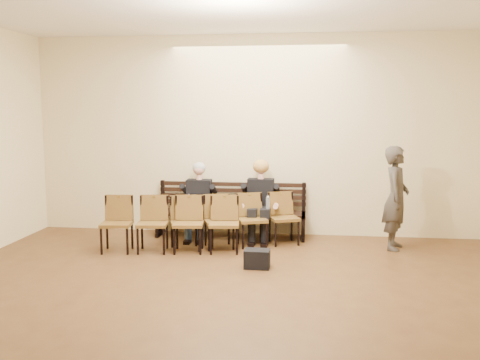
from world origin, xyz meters
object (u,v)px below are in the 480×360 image
at_px(bench, 231,224).
at_px(bag, 257,259).
at_px(water_bottle, 268,210).
at_px(laptop, 197,207).
at_px(passerby, 396,190).
at_px(seated_woman, 260,202).
at_px(seated_man, 198,202).
at_px(chair_row_back, 170,224).
at_px(chair_row_front, 236,221).

xyz_separation_m(bench, bag, (0.63, -1.77, -0.09)).
bearing_deg(bag, water_bottle, 88.11).
height_order(laptop, water_bottle, laptop).
bearing_deg(bench, passerby, -9.54).
xyz_separation_m(bench, seated_woman, (0.53, -0.12, 0.42)).
distance_m(seated_man, bag, 2.09).
bearing_deg(laptop, bench, 40.89).
distance_m(water_bottle, chair_row_back, 1.64).
bearing_deg(passerby, chair_row_front, 108.97).
distance_m(seated_man, passerby, 3.29).
relative_size(seated_woman, passerby, 0.68).
bearing_deg(seated_man, bench, 12.38).
bearing_deg(laptop, chair_row_back, -96.07).
bearing_deg(bench, chair_row_back, -126.10).
bearing_deg(chair_row_front, seated_man, 123.37).
bearing_deg(chair_row_front, laptop, 133.48).
bearing_deg(seated_woman, water_bottle, -59.60).
relative_size(seated_woman, chair_row_front, 0.62).
height_order(bench, water_bottle, water_bottle).
distance_m(chair_row_front, chair_row_back, 1.06).
height_order(seated_man, chair_row_front, seated_man).
relative_size(seated_woman, bag, 3.63).
relative_size(seated_woman, chair_row_back, 0.60).
height_order(bench, passerby, passerby).
xyz_separation_m(water_bottle, passerby, (2.03, -0.08, 0.39)).
distance_m(laptop, bag, 1.93).
xyz_separation_m(bench, laptop, (-0.54, -0.30, 0.35)).
bearing_deg(passerby, laptop, 101.83).
relative_size(seated_woman, laptop, 3.80).
relative_size(laptop, chair_row_front, 0.16).
bearing_deg(water_bottle, laptop, 176.47).
xyz_separation_m(passerby, chair_row_front, (-2.53, -0.19, -0.52)).
bearing_deg(laptop, bag, -39.77).
height_order(seated_man, water_bottle, seated_man).
bearing_deg(bag, laptop, 128.45).
distance_m(seated_woman, chair_row_front, 0.67).
xyz_separation_m(bench, chair_row_front, (0.18, -0.65, 0.20)).
distance_m(bench, laptop, 0.71).
distance_m(seated_woman, passerby, 2.23).
distance_m(laptop, passerby, 3.27).
bearing_deg(chair_row_front, passerby, -16.09).
bearing_deg(bench, seated_man, -167.62).
xyz_separation_m(bag, chair_row_front, (-0.45, 1.12, 0.30)).
distance_m(bag, chair_row_front, 1.25).
height_order(water_bottle, chair_row_back, chair_row_back).
distance_m(bag, chair_row_back, 1.61).
xyz_separation_m(bench, chair_row_back, (-0.79, -1.08, 0.21)).
relative_size(chair_row_front, chair_row_back, 0.97).
distance_m(seated_man, seated_woman, 1.08).
relative_size(laptop, bag, 0.96).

